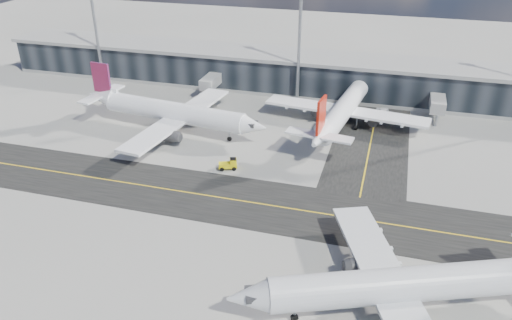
# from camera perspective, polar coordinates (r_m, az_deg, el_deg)

# --- Properties ---
(ground) EXTENTS (300.00, 300.00, 0.00)m
(ground) POSITION_cam_1_polar(r_m,az_deg,el_deg) (73.71, -3.10, -6.21)
(ground) COLOR gray
(ground) RESTS_ON ground
(taxiway_lanes) EXTENTS (180.00, 63.00, 0.03)m
(taxiway_lanes) POSITION_cam_1_polar(r_m,az_deg,el_deg) (81.46, 1.96, -2.58)
(taxiway_lanes) COLOR black
(taxiway_lanes) RESTS_ON ground
(terminal_concourse) EXTENTS (152.00, 19.80, 8.80)m
(terminal_concourse) POSITION_cam_1_polar(r_m,az_deg,el_deg) (120.20, 5.49, 9.69)
(terminal_concourse) COLOR black
(terminal_concourse) RESTS_ON ground
(floodlight_masts) EXTENTS (102.50, 0.70, 28.90)m
(floodlight_masts) POSITION_cam_1_polar(r_m,az_deg,el_deg) (110.54, 5.02, 14.31)
(floodlight_masts) COLOR gray
(floodlight_masts) RESTS_ON ground
(airliner_af) EXTENTS (39.98, 34.19, 11.84)m
(airliner_af) POSITION_cam_1_polar(r_m,az_deg,el_deg) (99.70, -9.61, 5.43)
(airliner_af) COLOR white
(airliner_af) RESTS_ON ground
(airliner_redtail) EXTENTS (33.58, 39.26, 11.63)m
(airliner_redtail) POSITION_cam_1_polar(r_m,az_deg,el_deg) (101.43, 10.00, 5.75)
(airliner_redtail) COLOR white
(airliner_redtail) RESTS_ON ground
(airliner_near) EXTENTS (37.74, 32.63, 11.66)m
(airliner_near) POSITION_cam_1_polar(r_m,az_deg,el_deg) (58.27, 16.91, -13.51)
(airliner_near) COLOR silver
(airliner_near) RESTS_ON ground
(baggage_tug) EXTENTS (3.41, 2.48, 1.94)m
(baggage_tug) POSITION_cam_1_polar(r_m,az_deg,el_deg) (85.07, -3.05, -0.46)
(baggage_tug) COLOR yellow
(baggage_tug) RESTS_ON ground
(service_van) EXTENTS (3.82, 6.05, 1.56)m
(service_van) POSITION_cam_1_polar(r_m,az_deg,el_deg) (109.26, 14.41, 5.18)
(service_van) COLOR white
(service_van) RESTS_ON ground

